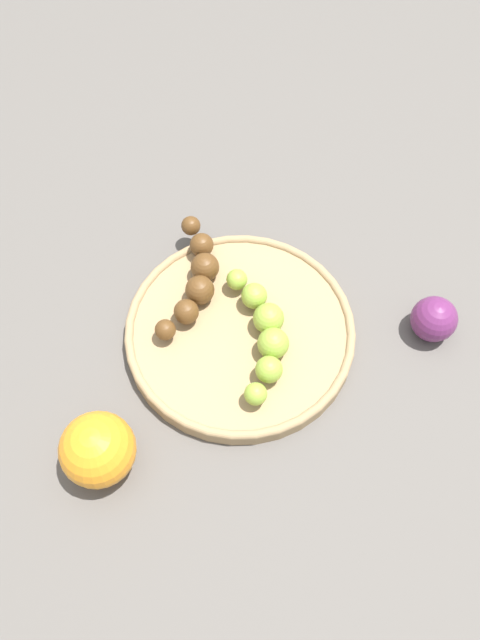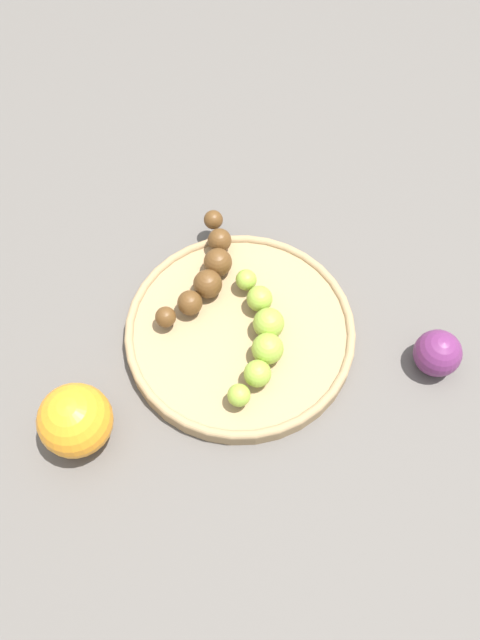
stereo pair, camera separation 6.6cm
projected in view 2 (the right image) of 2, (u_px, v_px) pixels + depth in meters
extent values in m
plane|color=#56514C|center=(240.00, 336.00, 0.72)|extent=(2.40, 2.40, 0.00)
cylinder|color=#A08259|center=(240.00, 333.00, 0.71)|extent=(0.26, 0.26, 0.02)
torus|color=#A08259|center=(240.00, 329.00, 0.70)|extent=(0.26, 0.26, 0.01)
sphere|color=#8CAD38|center=(239.00, 395.00, 0.64)|extent=(0.02, 0.02, 0.02)
sphere|color=#8CAD38|center=(257.00, 374.00, 0.65)|extent=(0.03, 0.03, 0.03)
sphere|color=#8CAD38|center=(268.00, 349.00, 0.67)|extent=(0.03, 0.03, 0.03)
sphere|color=#8CAD38|center=(269.00, 323.00, 0.68)|extent=(0.03, 0.03, 0.03)
sphere|color=#8CAD38|center=(261.00, 300.00, 0.70)|extent=(0.03, 0.03, 0.03)
sphere|color=#8CAD38|center=(246.00, 280.00, 0.71)|extent=(0.02, 0.02, 0.02)
sphere|color=#593819|center=(166.00, 317.00, 0.69)|extent=(0.02, 0.02, 0.02)
sphere|color=#593819|center=(190.00, 303.00, 0.70)|extent=(0.03, 0.03, 0.03)
sphere|color=#593819|center=(208.00, 284.00, 0.71)|extent=(0.03, 0.03, 0.03)
sphere|color=#593819|center=(218.00, 262.00, 0.72)|extent=(0.03, 0.03, 0.03)
sphere|color=#593819|center=(220.00, 240.00, 0.74)|extent=(0.03, 0.03, 0.03)
sphere|color=#593819|center=(213.00, 220.00, 0.75)|extent=(0.02, 0.02, 0.02)
sphere|color=orange|center=(75.00, 420.00, 0.63)|extent=(0.08, 0.08, 0.08)
sphere|color=#662659|center=(437.00, 353.00, 0.68)|extent=(0.05, 0.05, 0.05)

